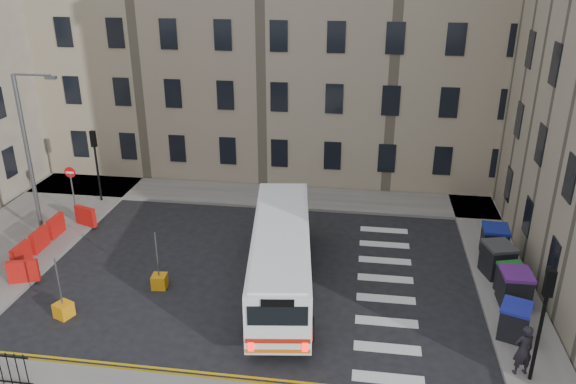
% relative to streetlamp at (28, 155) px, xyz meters
% --- Properties ---
extents(ground, '(120.00, 120.00, 0.00)m').
position_rel_streetlamp_xyz_m(ground, '(13.00, -2.00, -4.34)').
color(ground, black).
rests_on(ground, ground).
extents(pavement_north, '(36.00, 3.20, 0.15)m').
position_rel_streetlamp_xyz_m(pavement_north, '(7.00, 6.60, -4.26)').
color(pavement_north, slate).
rests_on(pavement_north, ground).
extents(pavement_east, '(2.40, 26.00, 0.15)m').
position_rel_streetlamp_xyz_m(pavement_east, '(22.00, 2.00, -4.26)').
color(pavement_east, slate).
rests_on(pavement_east, ground).
extents(pavement_west, '(6.00, 22.00, 0.15)m').
position_rel_streetlamp_xyz_m(pavement_west, '(-1.00, -1.00, -4.26)').
color(pavement_west, slate).
rests_on(pavement_west, ground).
extents(terrace_north, '(38.30, 10.80, 17.20)m').
position_rel_streetlamp_xyz_m(terrace_north, '(6.00, 13.50, 4.28)').
color(terrace_north, gray).
rests_on(terrace_north, ground).
extents(traffic_light_east, '(0.28, 0.22, 4.10)m').
position_rel_streetlamp_xyz_m(traffic_light_east, '(21.60, -7.50, -1.47)').
color(traffic_light_east, black).
rests_on(traffic_light_east, pavement_east).
extents(traffic_light_nw, '(0.28, 0.22, 4.10)m').
position_rel_streetlamp_xyz_m(traffic_light_nw, '(1.00, 4.50, -1.47)').
color(traffic_light_nw, black).
rests_on(traffic_light_nw, pavement_west).
extents(streetlamp, '(0.50, 0.22, 8.14)m').
position_rel_streetlamp_xyz_m(streetlamp, '(0.00, 0.00, 0.00)').
color(streetlamp, '#595B5E').
rests_on(streetlamp, pavement_west).
extents(no_entry_north, '(0.60, 0.08, 3.00)m').
position_rel_streetlamp_xyz_m(no_entry_north, '(0.50, 2.50, -2.26)').
color(no_entry_north, '#595B5E').
rests_on(no_entry_north, pavement_west).
extents(roadworks_barriers, '(1.66, 6.26, 1.00)m').
position_rel_streetlamp_xyz_m(roadworks_barriers, '(1.16, -1.50, -3.69)').
color(roadworks_barriers, red).
rests_on(roadworks_barriers, pavement_west).
extents(bus, '(3.65, 10.34, 2.75)m').
position_rel_streetlamp_xyz_m(bus, '(12.60, -2.91, -2.75)').
color(bus, white).
rests_on(bus, ground).
extents(wheelie_bin_a, '(1.36, 1.45, 1.29)m').
position_rel_streetlamp_xyz_m(wheelie_bin_a, '(21.53, -5.19, -3.54)').
color(wheelie_bin_a, black).
rests_on(wheelie_bin_a, pavement_east).
extents(wheelie_bin_b, '(1.17, 1.34, 1.46)m').
position_rel_streetlamp_xyz_m(wheelie_bin_b, '(21.98, -3.05, -3.45)').
color(wheelie_bin_b, black).
rests_on(wheelie_bin_b, pavement_east).
extents(wheelie_bin_c, '(1.31, 1.41, 1.28)m').
position_rel_streetlamp_xyz_m(wheelie_bin_c, '(22.05, -2.35, -3.54)').
color(wheelie_bin_c, black).
rests_on(wheelie_bin_c, pavement_east).
extents(wheelie_bin_d, '(1.46, 1.58, 1.46)m').
position_rel_streetlamp_xyz_m(wheelie_bin_d, '(21.77, -0.77, -3.45)').
color(wheelie_bin_d, black).
rests_on(wheelie_bin_d, pavement_east).
extents(wheelie_bin_e, '(1.23, 1.39, 1.45)m').
position_rel_streetlamp_xyz_m(wheelie_bin_e, '(21.94, 0.96, -3.45)').
color(wheelie_bin_e, black).
rests_on(wheelie_bin_e, pavement_east).
extents(pedestrian, '(0.77, 0.61, 1.86)m').
position_rel_streetlamp_xyz_m(pedestrian, '(21.32, -7.25, -3.26)').
color(pedestrian, black).
rests_on(pedestrian, pavement_east).
extents(bollard_yellow, '(0.78, 0.78, 0.60)m').
position_rel_streetlamp_xyz_m(bollard_yellow, '(4.55, -6.25, -4.04)').
color(bollard_yellow, orange).
rests_on(bollard_yellow, ground).
extents(bollard_chevron, '(0.66, 0.66, 0.60)m').
position_rel_streetlamp_xyz_m(bollard_chevron, '(7.50, -3.70, -4.04)').
color(bollard_chevron, orange).
rests_on(bollard_chevron, ground).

